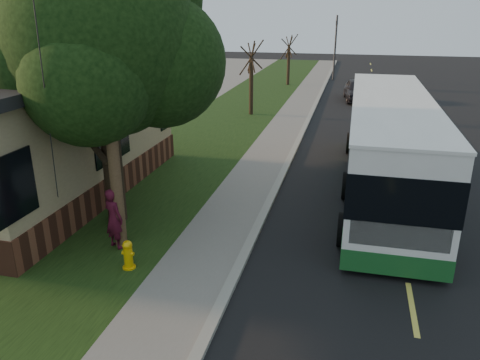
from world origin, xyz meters
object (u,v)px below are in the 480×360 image
Objects in this scene: traffic_signal at (335,43)px; skateboarder at (114,218)px; dumpster at (68,152)px; distant_car at (358,90)px; utility_pole at (105,72)px; leafy_tree at (104,43)px; bare_tree_near at (251,79)px; bare_tree_far at (289,61)px; transit_bus at (388,143)px; fire_hydrant at (128,255)px.

traffic_signal reaches higher than skateboarder.
dumpster is 20.95m from distant_car.
utility_pole is 3.74m from skateboarder.
distant_car is at bearing 72.55° from leafy_tree.
utility_pole reaches higher than bare_tree_near.
bare_tree_near is 12.45m from dumpster.
bare_tree_near is 1.07× the size of bare_tree_far.
dumpster is at bearing -103.26° from bare_tree_far.
bare_tree_far reaches higher than transit_bus.
utility_pole is at bearing -119.54° from skateboarder.
dumpster is (-4.32, 4.04, -4.50)m from leafy_tree.
utility_pole is at bearing -139.48° from transit_bus.
bare_tree_far reaches higher than skateboarder.
bare_tree_near is 0.78× the size of traffic_signal.
fire_hydrant is 0.45× the size of skateboarder.
distant_car is at bearing 75.68° from utility_pole.
traffic_signal reaches higher than bare_tree_far.
bare_tree_far is 0.94× the size of distant_car.
transit_bus reaches higher than fire_hydrant.
bare_tree_near is 1.00× the size of distant_car.
utility_pole is (-0.71, 0.99, 4.20)m from fire_hydrant.
fire_hydrant is at bearing -95.21° from traffic_signal.
fire_hydrant is at bearing -89.24° from bare_tree_far.
utility_pole is 9.62m from transit_bus.
dumpster is (-12.17, -0.27, -1.08)m from transit_bus.
leafy_tree is (-0.87, 1.66, 0.54)m from utility_pole.
transit_bus is at bearing -115.10° from skateboarder.
bare_tree_far is (0.31, 29.01, -2.63)m from utility_pole.
bare_tree_far is at bearing 90.76° from fire_hydrant.
transit_bus is 17.51m from distant_car.
bare_tree_far is at bearing 129.28° from distant_car.
traffic_signal reaches higher than dumpster.
utility_pole reaches higher than leafy_tree.
skateboarder is at bearing -143.99° from utility_pole.
fire_hydrant is 34.25m from traffic_signal.
transit_bus reaches higher than distant_car.
transit_bus is (7.84, 4.31, -3.42)m from leafy_tree.
skateboarder is 1.05× the size of dumpster.
fire_hydrant is 0.17× the size of distant_car.
traffic_signal reaches higher than distant_car.
fire_hydrant is 0.17× the size of bare_tree_near.
traffic_signal is 3.32× the size of skateboarder.
distant_car is at bearing 77.81° from fire_hydrant.
skateboarder is (-0.42, -29.09, -1.11)m from bare_tree_far.
utility_pole reaches higher than fire_hydrant.
fire_hydrant is 9.46m from transit_bus.
bare_tree_near is at bearing -92.39° from bare_tree_far.
transit_bus is 12.22m from dumpster.
bare_tree_far is at bearing -66.37° from skateboarder.
dumpster is at bearing -24.24° from skateboarder.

